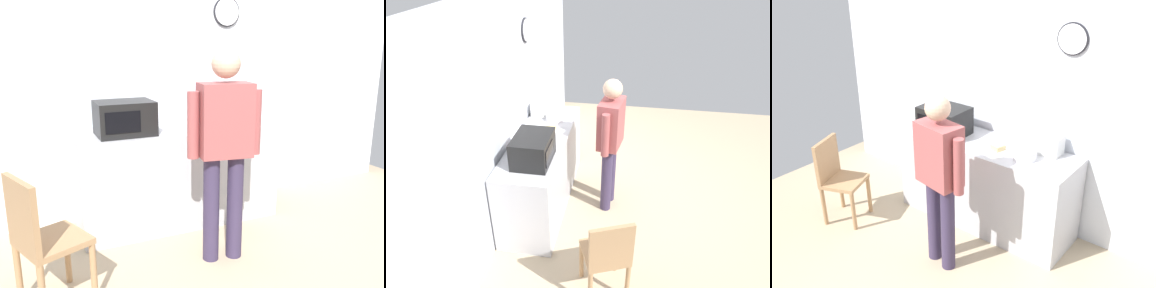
{
  "view_description": "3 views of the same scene",
  "coord_description": "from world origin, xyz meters",
  "views": [
    {
      "loc": [
        -1.6,
        -2.17,
        1.72
      ],
      "look_at": [
        -0.33,
        0.74,
        0.91
      ],
      "focal_mm": 36.44,
      "sensor_mm": 36.0,
      "label": 1
    },
    {
      "loc": [
        -3.9,
        0.16,
        3.0
      ],
      "look_at": [
        -0.23,
        0.78,
        0.87
      ],
      "focal_mm": 33.49,
      "sensor_mm": 36.0,
      "label": 2
    },
    {
      "loc": [
        1.96,
        -2.05,
        2.77
      ],
      "look_at": [
        -0.32,
        0.9,
        1.04
      ],
      "focal_mm": 39.57,
      "sensor_mm": 36.0,
      "label": 3
    }
  ],
  "objects": [
    {
      "name": "sandwich_plate",
      "position": [
        -0.09,
        1.15,
        0.96
      ],
      "size": [
        0.22,
        0.22,
        0.07
      ],
      "color": "white",
      "rests_on": "kitchen_counter"
    },
    {
      "name": "microwave",
      "position": [
        -0.79,
        1.17,
        1.09
      ],
      "size": [
        0.5,
        0.39,
        0.3
      ],
      "color": "black",
      "rests_on": "kitchen_counter"
    },
    {
      "name": "salad_bowl",
      "position": [
        0.21,
        1.16,
        0.99
      ],
      "size": [
        0.22,
        0.22,
        0.1
      ],
      "primitive_type": "cylinder",
      "color": "white",
      "rests_on": "kitchen_counter"
    },
    {
      "name": "kitchen_counter",
      "position": [
        -0.27,
        1.22,
        0.47
      ],
      "size": [
        1.93,
        0.62,
        0.94
      ],
      "primitive_type": "cube",
      "color": "#B7B7BC",
      "rests_on": "ground_plane"
    },
    {
      "name": "person_standing",
      "position": [
        -0.2,
        0.4,
        0.99
      ],
      "size": [
        0.58,
        0.3,
        1.69
      ],
      "color": "#362C49",
      "rests_on": "ground_plane"
    },
    {
      "name": "wooden_chair",
      "position": [
        -1.58,
        0.29,
        0.52
      ],
      "size": [
        0.52,
        0.52,
        0.94
      ],
      "color": "#A87F56",
      "rests_on": "ground_plane"
    },
    {
      "name": "fork_utensil",
      "position": [
        -0.4,
        0.98,
        0.94
      ],
      "size": [
        0.17,
        0.07,
        0.01
      ],
      "primitive_type": "cube",
      "rotation": [
        0.0,
        0.0,
        2.87
      ],
      "color": "silver",
      "rests_on": "kitchen_counter"
    },
    {
      "name": "back_wall",
      "position": [
        0.0,
        1.6,
        1.3
      ],
      "size": [
        5.4,
        0.13,
        2.6
      ],
      "color": "silver",
      "rests_on": "ground_plane"
    },
    {
      "name": "toaster",
      "position": [
        0.35,
        1.41,
        1.04
      ],
      "size": [
        0.22,
        0.18,
        0.2
      ],
      "primitive_type": "cube",
      "color": "silver",
      "rests_on": "kitchen_counter"
    },
    {
      "name": "spoon_utensil",
      "position": [
        -0.22,
        1.45,
        0.94
      ],
      "size": [
        0.08,
        0.16,
        0.01
      ],
      "primitive_type": "cube",
      "rotation": [
        0.0,
        0.0,
        1.96
      ],
      "color": "silver",
      "rests_on": "kitchen_counter"
    }
  ]
}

